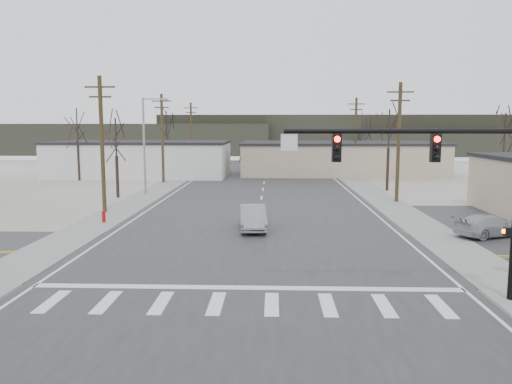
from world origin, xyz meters
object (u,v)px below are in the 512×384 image
car_parked_silver (490,226)px  fire_hydrant (104,216)px  sedan_crossing (253,217)px  car_far_b (245,159)px  traffic_signal_mast (465,174)px  car_far_a (297,166)px

car_parked_silver → fire_hydrant: bearing=58.8°
sedan_crossing → car_parked_silver: size_ratio=1.02×
fire_hydrant → car_far_b: 57.33m
fire_hydrant → sedan_crossing: bearing=-10.5°
traffic_signal_mast → car_far_b: bearing=99.6°
sedan_crossing → car_far_b: (-3.88, 58.86, -0.10)m
car_parked_silver → car_far_b: bearing=-6.7°
car_far_b → car_parked_silver: bearing=-86.5°
fire_hydrant → car_far_a: (14.73, 39.60, 0.34)m
sedan_crossing → car_far_a: 41.73m
traffic_signal_mast → car_far_b: traffic_signal_mast is taller
car_far_a → car_parked_silver: bearing=103.7°
traffic_signal_mast → fire_hydrant: 23.39m
sedan_crossing → car_far_b: sedan_crossing is taller
car_far_a → traffic_signal_mast: bearing=95.4°
fire_hydrant → car_far_b: bearing=83.9°
car_far_a → car_parked_silver: (9.06, -43.01, -0.12)m
fire_hydrant → car_parked_silver: (23.79, -3.40, 0.22)m
fire_hydrant → sedan_crossing: (9.99, -1.86, 0.33)m
fire_hydrant → car_parked_silver: 24.03m
fire_hydrant → car_far_a: 42.26m
sedan_crossing → car_far_b: 58.98m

